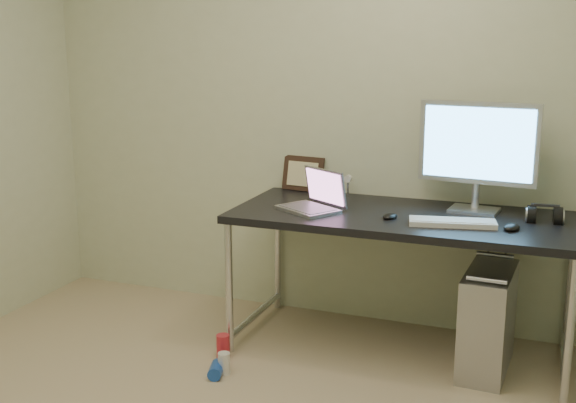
% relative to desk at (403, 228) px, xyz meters
% --- Properties ---
extents(wall_back, '(3.50, 0.02, 2.50)m').
position_rel_desk_xyz_m(wall_back, '(-0.57, 0.38, 0.57)').
color(wall_back, beige).
rests_on(wall_back, ground).
extents(desk, '(1.75, 0.76, 0.75)m').
position_rel_desk_xyz_m(desk, '(0.00, 0.00, 0.00)').
color(desk, black).
rests_on(desk, ground).
extents(tower_computer, '(0.24, 0.51, 0.55)m').
position_rel_desk_xyz_m(tower_computer, '(0.46, -0.07, -0.42)').
color(tower_computer, '#AEAEB3').
rests_on(tower_computer, ground).
extents(cable_a, '(0.01, 0.16, 0.69)m').
position_rel_desk_xyz_m(cable_a, '(0.41, 0.33, -0.28)').
color(cable_a, black).
rests_on(cable_a, ground).
extents(cable_b, '(0.02, 0.11, 0.71)m').
position_rel_desk_xyz_m(cable_b, '(0.50, 0.31, -0.30)').
color(cable_b, black).
rests_on(cable_b, ground).
extents(can_red, '(0.08, 0.08, 0.13)m').
position_rel_desk_xyz_m(can_red, '(-0.83, -0.43, -0.61)').
color(can_red, red).
rests_on(can_red, ground).
extents(can_white, '(0.07, 0.07, 0.11)m').
position_rel_desk_xyz_m(can_white, '(-0.75, -0.59, -0.62)').
color(can_white, silver).
rests_on(can_white, ground).
extents(can_blue, '(0.10, 0.14, 0.07)m').
position_rel_desk_xyz_m(can_blue, '(-0.77, -0.63, -0.64)').
color(can_blue, '#1C4AB4').
rests_on(can_blue, ground).
extents(laptop, '(0.39, 0.37, 0.21)m').
position_rel_desk_xyz_m(laptop, '(-0.46, -0.07, 0.12)').
color(laptop, silver).
rests_on(laptop, desk).
extents(monitor, '(0.61, 0.20, 0.57)m').
position_rel_desk_xyz_m(monitor, '(0.33, 0.19, 0.41)').
color(monitor, silver).
rests_on(monitor, desk).
extents(keyboard, '(0.43, 0.21, 0.02)m').
position_rel_desk_xyz_m(keyboard, '(0.27, -0.13, 0.08)').
color(keyboard, silver).
rests_on(keyboard, desk).
extents(mouse_right, '(0.09, 0.13, 0.04)m').
position_rel_desk_xyz_m(mouse_right, '(0.54, -0.12, 0.09)').
color(mouse_right, black).
rests_on(mouse_right, desk).
extents(mouse_left, '(0.09, 0.12, 0.03)m').
position_rel_desk_xyz_m(mouse_left, '(-0.04, -0.11, 0.09)').
color(mouse_left, black).
rests_on(mouse_left, desk).
extents(headphones, '(0.17, 0.11, 0.11)m').
position_rel_desk_xyz_m(headphones, '(0.68, 0.09, 0.10)').
color(headphones, black).
rests_on(headphones, desk).
extents(picture_frame, '(0.26, 0.10, 0.21)m').
position_rel_desk_xyz_m(picture_frame, '(-0.68, 0.36, 0.17)').
color(picture_frame, black).
rests_on(picture_frame, desk).
extents(webcam, '(0.04, 0.03, 0.12)m').
position_rel_desk_xyz_m(webcam, '(-0.38, 0.30, 0.16)').
color(webcam, silver).
rests_on(webcam, desk).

